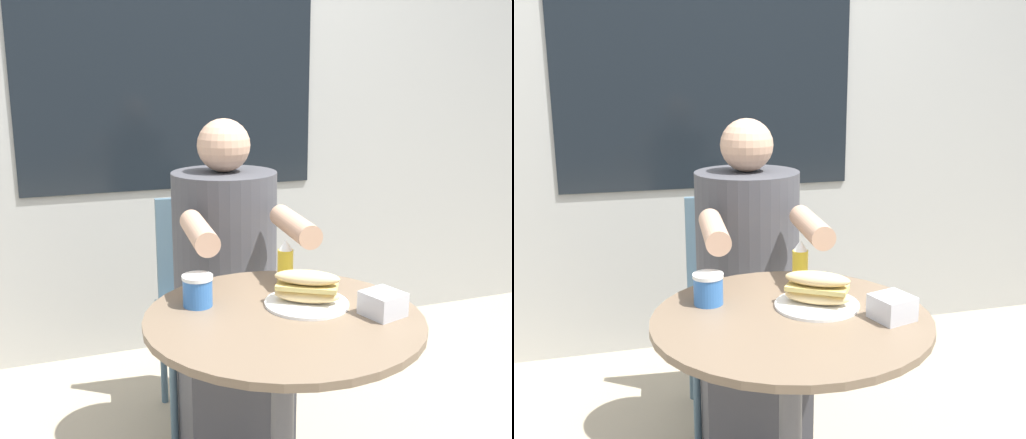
% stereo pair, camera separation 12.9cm
% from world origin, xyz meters
% --- Properties ---
extents(storefront_wall, '(8.00, 0.09, 2.80)m').
position_xyz_m(storefront_wall, '(0.00, 1.56, 1.40)').
color(storefront_wall, '#9E9E99').
rests_on(storefront_wall, ground_plane).
extents(cafe_table, '(0.70, 0.70, 0.75)m').
position_xyz_m(cafe_table, '(0.00, 0.00, 0.55)').
color(cafe_table, brown).
rests_on(cafe_table, ground_plane).
extents(diner_chair, '(0.41, 0.41, 0.87)m').
position_xyz_m(diner_chair, '(0.03, 0.89, 0.52)').
color(diner_chair, slate).
rests_on(diner_chair, ground_plane).
extents(seated_diner, '(0.39, 0.65, 1.20)m').
position_xyz_m(seated_diner, '(0.02, 0.54, 0.52)').
color(seated_diner, '#424247').
rests_on(seated_diner, ground_plane).
extents(sandwich_on_plate, '(0.22, 0.22, 0.09)m').
position_xyz_m(sandwich_on_plate, '(0.08, 0.04, 0.79)').
color(sandwich_on_plate, white).
rests_on(sandwich_on_plate, cafe_table).
extents(drink_cup, '(0.08, 0.08, 0.08)m').
position_xyz_m(drink_cup, '(-0.19, 0.13, 0.79)').
color(drink_cup, '#336BB7').
rests_on(drink_cup, cafe_table).
extents(napkin_box, '(0.11, 0.11, 0.06)m').
position_xyz_m(napkin_box, '(0.23, -0.09, 0.78)').
color(napkin_box, silver).
rests_on(napkin_box, cafe_table).
extents(condiment_bottle, '(0.04, 0.04, 0.14)m').
position_xyz_m(condiment_bottle, '(0.09, 0.20, 0.82)').
color(condiment_bottle, gold).
rests_on(condiment_bottle, cafe_table).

